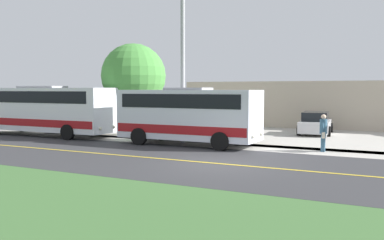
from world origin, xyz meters
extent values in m
plane|color=#3D6633|center=(0.00, 0.00, 0.00)|extent=(120.00, 120.00, 0.00)
cube|color=#333335|center=(0.00, 0.00, 0.00)|extent=(8.00, 100.00, 0.01)
cube|color=#B2ADA3|center=(-5.20, 0.00, 0.00)|extent=(2.40, 100.00, 0.01)
cube|color=#B2ADA3|center=(-12.40, 3.00, 0.00)|extent=(14.00, 36.00, 0.01)
cube|color=gold|center=(0.00, 0.00, 0.01)|extent=(0.16, 100.00, 0.00)
cube|color=silver|center=(-4.47, -3.60, 1.61)|extent=(2.35, 7.42, 2.53)
cube|color=maroon|center=(-4.47, -3.60, 0.90)|extent=(2.39, 7.27, 0.44)
cube|color=black|center=(-4.47, -3.60, 2.33)|extent=(2.39, 6.67, 0.70)
cube|color=gray|center=(-4.47, -3.60, 2.94)|extent=(1.41, 2.22, 0.12)
cylinder|color=black|center=(-5.65, -1.30, 0.45)|extent=(0.25, 0.90, 0.90)
cylinder|color=black|center=(-3.30, -1.30, 0.45)|extent=(0.25, 0.90, 0.90)
cylinder|color=black|center=(-5.65, -5.89, 0.45)|extent=(0.25, 0.90, 0.90)
cylinder|color=black|center=(-3.30, -5.89, 0.45)|extent=(0.25, 0.90, 0.90)
sphere|color=#F2EACC|center=(-5.12, 0.13, 0.70)|extent=(0.20, 0.20, 0.20)
sphere|color=#F2EACC|center=(-3.83, 0.13, 0.70)|extent=(0.20, 0.20, 0.20)
cube|color=white|center=(-4.46, -13.90, 1.67)|extent=(2.32, 10.04, 2.65)
cube|color=maroon|center=(-4.46, -13.90, 0.90)|extent=(2.36, 9.84, 0.44)
cube|color=black|center=(-4.46, -13.90, 2.45)|extent=(2.36, 9.04, 0.70)
cube|color=gray|center=(-4.46, -13.90, 3.06)|extent=(1.39, 3.01, 0.12)
cylinder|color=black|center=(-5.62, -10.79, 0.45)|extent=(0.25, 0.90, 0.90)
cylinder|color=black|center=(-3.30, -10.79, 0.45)|extent=(0.25, 0.90, 0.90)
cylinder|color=black|center=(-5.62, -17.02, 0.45)|extent=(0.25, 0.90, 0.90)
sphere|color=#F2EACC|center=(-5.10, -8.86, 0.70)|extent=(0.20, 0.20, 0.20)
sphere|color=#F2EACC|center=(-3.82, -8.86, 0.70)|extent=(0.20, 0.20, 0.20)
cylinder|color=#335972|center=(-5.32, 3.13, 0.42)|extent=(0.18, 0.18, 0.85)
cylinder|color=#335972|center=(-5.12, 3.13, 0.42)|extent=(0.18, 0.18, 0.85)
cylinder|color=#335972|center=(-5.22, 3.13, 1.18)|extent=(0.34, 0.34, 0.67)
sphere|color=beige|center=(-5.22, 3.13, 1.63)|extent=(0.23, 0.23, 0.23)
cylinder|color=#335972|center=(-5.40, 3.13, 1.22)|extent=(0.28, 0.10, 0.61)
cube|color=white|center=(-5.48, 3.18, 0.80)|extent=(0.20, 0.12, 0.28)
cylinder|color=#335972|center=(-5.03, 3.13, 1.22)|extent=(0.28, 0.10, 0.61)
cube|color=beige|center=(-4.96, 3.18, 0.80)|extent=(0.20, 0.12, 0.28)
cylinder|color=#9E9EA3|center=(-5.00, -4.19, 4.42)|extent=(0.24, 0.24, 8.83)
cube|color=silver|center=(-13.14, 1.31, 0.53)|extent=(4.56, 2.23, 0.70)
cube|color=black|center=(-12.94, 1.33, 1.17)|extent=(2.56, 1.76, 0.57)
cylinder|color=black|center=(-14.41, 0.28, 0.32)|extent=(0.66, 0.28, 0.64)
cylinder|color=black|center=(-14.59, 2.07, 0.32)|extent=(0.66, 0.28, 0.64)
cylinder|color=black|center=(-11.69, 0.55, 0.32)|extent=(0.66, 0.28, 0.64)
cylinder|color=black|center=(-11.87, 2.34, 0.32)|extent=(0.66, 0.28, 0.64)
cylinder|color=brown|center=(-7.40, -9.01, 1.11)|extent=(0.36, 0.36, 2.22)
sphere|color=#478C3D|center=(-7.40, -9.01, 3.76)|extent=(4.10, 4.10, 4.10)
cube|color=#B7A893|center=(-21.40, 0.32, 1.76)|extent=(10.00, 20.40, 3.51)
camera|label=1|loc=(15.28, 6.54, 2.93)|focal=39.94mm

